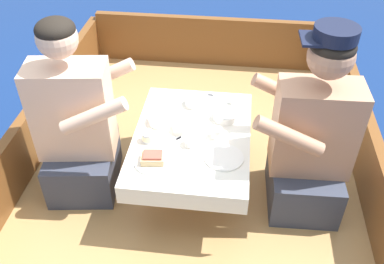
{
  "coord_description": "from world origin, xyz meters",
  "views": [
    {
      "loc": [
        0.21,
        -1.81,
        2.06
      ],
      "look_at": [
        0.0,
        -0.05,
        0.64
      ],
      "focal_mm": 40.0,
      "sensor_mm": 36.0,
      "label": 1
    }
  ],
  "objects_px": {
    "person_starboard": "(311,141)",
    "coffee_cup_starboard": "(192,141)",
    "tin_can": "(148,137)",
    "coffee_cup_center": "(236,101)",
    "person_port": "(77,127)",
    "sandwich": "(153,158)",
    "coffee_cup_port": "(217,133)"
  },
  "relations": [
    {
      "from": "person_starboard",
      "to": "sandwich",
      "type": "xyz_separation_m",
      "value": [
        -0.78,
        -0.2,
        -0.03
      ]
    },
    {
      "from": "coffee_cup_port",
      "to": "coffee_cup_starboard",
      "type": "xyz_separation_m",
      "value": [
        -0.12,
        -0.08,
        -0.0
      ]
    },
    {
      "from": "coffee_cup_port",
      "to": "coffee_cup_center",
      "type": "bearing_deg",
      "value": 73.91
    },
    {
      "from": "coffee_cup_port",
      "to": "tin_can",
      "type": "distance_m",
      "value": 0.36
    },
    {
      "from": "person_starboard",
      "to": "coffee_cup_starboard",
      "type": "height_order",
      "value": "person_starboard"
    },
    {
      "from": "person_port",
      "to": "person_starboard",
      "type": "relative_size",
      "value": 0.98
    },
    {
      "from": "person_starboard",
      "to": "coffee_cup_port",
      "type": "bearing_deg",
      "value": -7.12
    },
    {
      "from": "coffee_cup_port",
      "to": "tin_can",
      "type": "bearing_deg",
      "value": -167.94
    },
    {
      "from": "sandwich",
      "to": "coffee_cup_port",
      "type": "distance_m",
      "value": 0.38
    },
    {
      "from": "person_port",
      "to": "coffee_cup_starboard",
      "type": "distance_m",
      "value": 0.62
    },
    {
      "from": "coffee_cup_center",
      "to": "coffee_cup_port",
      "type": "bearing_deg",
      "value": -106.09
    },
    {
      "from": "person_starboard",
      "to": "sandwich",
      "type": "relative_size",
      "value": 8.67
    },
    {
      "from": "coffee_cup_starboard",
      "to": "tin_can",
      "type": "height_order",
      "value": "tin_can"
    },
    {
      "from": "coffee_cup_starboard",
      "to": "coffee_cup_center",
      "type": "bearing_deg",
      "value": 61.59
    },
    {
      "from": "person_port",
      "to": "coffee_cup_center",
      "type": "height_order",
      "value": "person_port"
    },
    {
      "from": "person_port",
      "to": "coffee_cup_center",
      "type": "distance_m",
      "value": 0.91
    },
    {
      "from": "person_starboard",
      "to": "coffee_cup_center",
      "type": "bearing_deg",
      "value": -44.48
    },
    {
      "from": "person_port",
      "to": "tin_can",
      "type": "distance_m",
      "value": 0.39
    },
    {
      "from": "person_starboard",
      "to": "tin_can",
      "type": "height_order",
      "value": "person_starboard"
    },
    {
      "from": "person_starboard",
      "to": "tin_can",
      "type": "xyz_separation_m",
      "value": [
        -0.83,
        -0.03,
        -0.03
      ]
    },
    {
      "from": "sandwich",
      "to": "tin_can",
      "type": "relative_size",
      "value": 1.8
    },
    {
      "from": "sandwich",
      "to": "tin_can",
      "type": "height_order",
      "value": "sandwich"
    },
    {
      "from": "tin_can",
      "to": "person_port",
      "type": "bearing_deg",
      "value": 177.14
    },
    {
      "from": "sandwich",
      "to": "coffee_cup_center",
      "type": "distance_m",
      "value": 0.67
    },
    {
      "from": "coffee_cup_center",
      "to": "person_port",
      "type": "bearing_deg",
      "value": -156.15
    },
    {
      "from": "person_port",
      "to": "person_starboard",
      "type": "xyz_separation_m",
      "value": [
        1.22,
        0.01,
        0.02
      ]
    },
    {
      "from": "person_starboard",
      "to": "coffee_cup_starboard",
      "type": "distance_m",
      "value": 0.6
    },
    {
      "from": "coffee_cup_port",
      "to": "coffee_cup_starboard",
      "type": "bearing_deg",
      "value": -146.65
    },
    {
      "from": "coffee_cup_port",
      "to": "person_port",
      "type": "bearing_deg",
      "value": -175.66
    },
    {
      "from": "person_starboard",
      "to": "sandwich",
      "type": "height_order",
      "value": "person_starboard"
    },
    {
      "from": "person_starboard",
      "to": "tin_can",
      "type": "bearing_deg",
      "value": 0.3
    },
    {
      "from": "person_port",
      "to": "person_starboard",
      "type": "distance_m",
      "value": 1.22
    }
  ]
}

